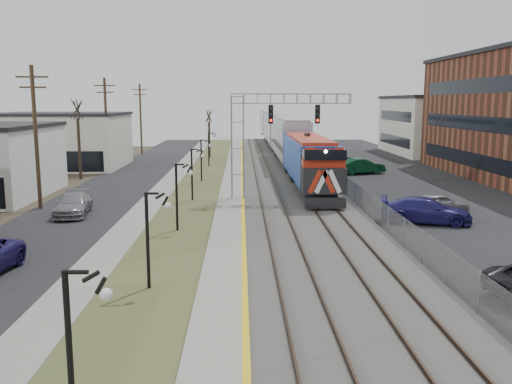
{
  "coord_description": "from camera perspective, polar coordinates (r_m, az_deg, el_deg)",
  "views": [
    {
      "loc": [
        -0.25,
        -13.15,
        7.52
      ],
      "look_at": [
        0.58,
        16.31,
        2.6
      ],
      "focal_mm": 38.0,
      "sensor_mm": 36.0,
      "label": 1
    }
  ],
  "objects": [
    {
      "name": "lampposts",
      "position": [
        32.14,
        -8.29,
        -0.51
      ],
      "size": [
        0.14,
        62.14,
        4.0
      ],
      "color": "black",
      "rests_on": "ground"
    },
    {
      "name": "track_near",
      "position": [
        48.75,
        1.05,
        0.93
      ],
      "size": [
        1.58,
        120.0,
        0.15
      ],
      "color": "#2D2119",
      "rests_on": "ballast_bed"
    },
    {
      "name": "parking_lot",
      "position": [
        51.37,
        16.85,
        0.68
      ],
      "size": [
        16.0,
        120.0,
        0.04
      ],
      "primitive_type": "cube",
      "color": "black",
      "rests_on": "ground"
    },
    {
      "name": "utility_poles",
      "position": [
        40.81,
        -22.15,
        5.24
      ],
      "size": [
        0.28,
        80.28,
        10.0
      ],
      "color": "#4C3823",
      "rests_on": "ground"
    },
    {
      "name": "platform_edge",
      "position": [
        48.7,
        -1.44,
        0.89
      ],
      "size": [
        0.24,
        120.0,
        0.01
      ],
      "primitive_type": "cube",
      "color": "gold",
      "rests_on": "platform"
    },
    {
      "name": "car_lot_d",
      "position": [
        35.39,
        17.43,
        -1.91
      ],
      "size": [
        5.88,
        3.58,
        1.59
      ],
      "primitive_type": "imported",
      "rotation": [
        0.0,
        0.0,
        1.31
      ],
      "color": "navy",
      "rests_on": "ground"
    },
    {
      "name": "car_lot_e",
      "position": [
        39.17,
        18.83,
        -1.14
      ],
      "size": [
        3.91,
        1.78,
        1.3
      ],
      "primitive_type": "imported",
      "rotation": [
        0.0,
        0.0,
        1.64
      ],
      "color": "gray",
      "rests_on": "ground"
    },
    {
      "name": "bare_trees",
      "position": [
        53.74,
        -15.0,
        4.01
      ],
      "size": [
        12.3,
        42.3,
        5.95
      ],
      "color": "#382D23",
      "rests_on": "ground"
    },
    {
      "name": "grass_median",
      "position": [
        48.88,
        -5.99,
        0.61
      ],
      "size": [
        4.0,
        120.0,
        0.06
      ],
      "primitive_type": "cube",
      "color": "#48512B",
      "rests_on": "ground"
    },
    {
      "name": "track_far",
      "position": [
        49.03,
        5.14,
        0.95
      ],
      "size": [
        1.58,
        120.0,
        0.15
      ],
      "color": "#2D2119",
      "rests_on": "ballast_bed"
    },
    {
      "name": "train",
      "position": [
        80.87,
        2.48,
        6.21
      ],
      "size": [
        3.0,
        85.85,
        5.33
      ],
      "color": "#143CA4",
      "rests_on": "ground"
    },
    {
      "name": "sidewalk",
      "position": [
        49.2,
        -9.48,
        0.6
      ],
      "size": [
        2.0,
        120.0,
        0.08
      ],
      "primitive_type": "cube",
      "color": "gray",
      "rests_on": "ground"
    },
    {
      "name": "ballast_bed",
      "position": [
        48.91,
        3.39,
        0.74
      ],
      "size": [
        8.0,
        120.0,
        0.2
      ],
      "primitive_type": "cube",
      "color": "#595651",
      "rests_on": "ground"
    },
    {
      "name": "car_lot_g",
      "position": [
        60.43,
        9.46,
        2.95
      ],
      "size": [
        4.93,
        2.17,
        1.57
      ],
      "primitive_type": "imported",
      "rotation": [
        0.0,
        0.0,
        1.68
      ],
      "color": "navy",
      "rests_on": "ground"
    },
    {
      "name": "car_street_b",
      "position": [
        38.16,
        -18.69,
        -1.28
      ],
      "size": [
        2.64,
        5.21,
        1.45
      ],
      "primitive_type": "imported",
      "rotation": [
        0.0,
        0.0,
        0.12
      ],
      "color": "gray",
      "rests_on": "ground"
    },
    {
      "name": "platform",
      "position": [
        48.72,
        -2.48,
        0.74
      ],
      "size": [
        2.0,
        120.0,
        0.24
      ],
      "primitive_type": "cube",
      "color": "gray",
      "rests_on": "ground"
    },
    {
      "name": "car_lot_f",
      "position": [
        57.86,
        11.03,
        2.64
      ],
      "size": [
        5.18,
        2.97,
        1.62
      ],
      "primitive_type": "imported",
      "rotation": [
        0.0,
        0.0,
        1.84
      ],
      "color": "#0C3E22",
      "rests_on": "ground"
    },
    {
      "name": "fence",
      "position": [
        49.35,
        8.27,
        1.56
      ],
      "size": [
        0.04,
        120.0,
        1.6
      ],
      "primitive_type": "cube",
      "color": "gray",
      "rests_on": "ground"
    },
    {
      "name": "signal_gantry",
      "position": [
        41.22,
        0.43,
        6.79
      ],
      "size": [
        9.0,
        1.07,
        8.15
      ],
      "color": "gray",
      "rests_on": "ground"
    },
    {
      "name": "street_west",
      "position": [
        50.02,
        -14.59,
        0.55
      ],
      "size": [
        7.0,
        120.0,
        0.04
      ],
      "primitive_type": "cube",
      "color": "black",
      "rests_on": "ground"
    }
  ]
}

